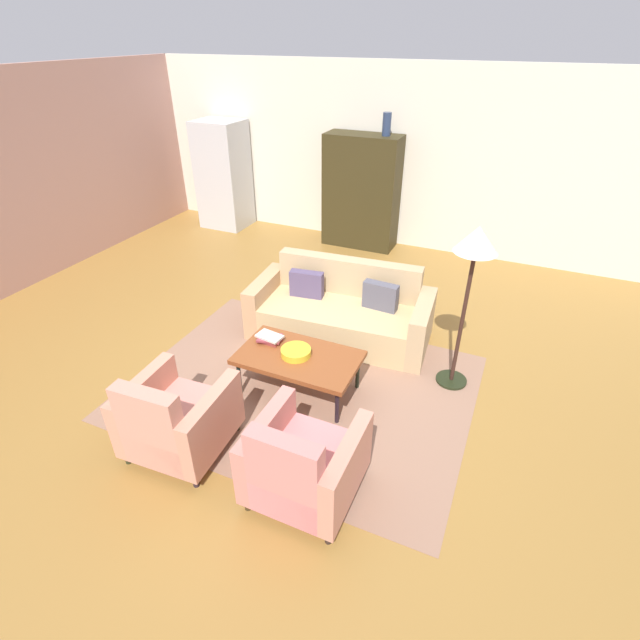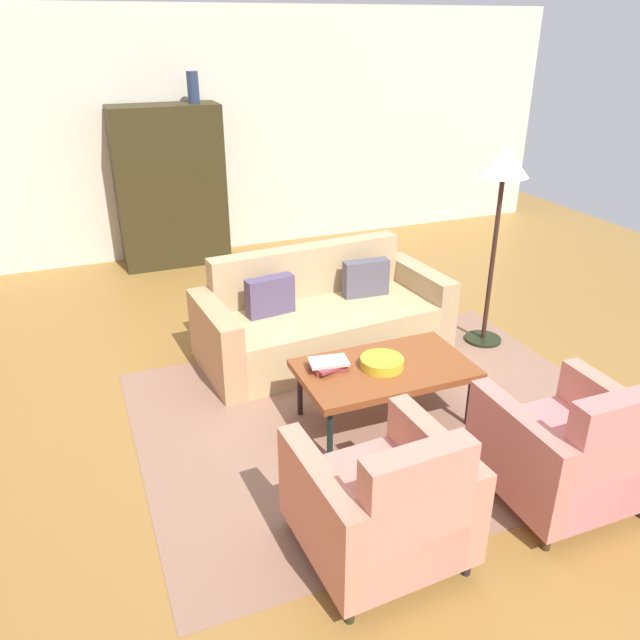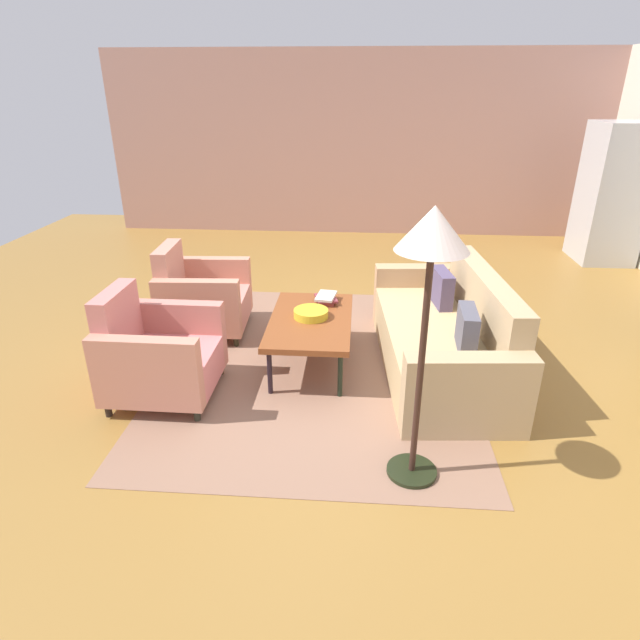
{
  "view_description": "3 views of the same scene",
  "coord_description": "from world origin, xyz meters",
  "px_view_note": "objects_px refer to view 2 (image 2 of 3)",
  "views": [
    {
      "loc": [
        1.84,
        -3.66,
        3.19
      ],
      "look_at": [
        0.24,
        -0.04,
        0.73
      ],
      "focal_mm": 26.54,
      "sensor_mm": 36.0,
      "label": 1
    },
    {
      "loc": [
        -1.72,
        -3.66,
        2.58
      ],
      "look_at": [
        -0.14,
        0.26,
        0.6
      ],
      "focal_mm": 35.33,
      "sensor_mm": 36.0,
      "label": 2
    },
    {
      "loc": [
        4.23,
        0.09,
        2.28
      ],
      "look_at": [
        0.29,
        -0.2,
        0.5
      ],
      "focal_mm": 29.39,
      "sensor_mm": 36.0,
      "label": 3
    }
  ],
  "objects_px": {
    "couch": "(320,319)",
    "armchair_left": "(385,508)",
    "vase_tall": "(193,87)",
    "fruit_bowl": "(382,363)",
    "armchair_right": "(570,454)",
    "coffee_table": "(385,371)",
    "book_stack": "(329,365)",
    "cabinet": "(170,187)",
    "floor_lamp": "(502,181)"
  },
  "relations": [
    {
      "from": "armchair_left",
      "to": "fruit_bowl",
      "type": "height_order",
      "value": "armchair_left"
    },
    {
      "from": "armchair_left",
      "to": "fruit_bowl",
      "type": "relative_size",
      "value": 2.93
    },
    {
      "from": "coffee_table",
      "to": "floor_lamp",
      "type": "distance_m",
      "value": 1.92
    },
    {
      "from": "book_stack",
      "to": "cabinet",
      "type": "bearing_deg",
      "value": 95.68
    },
    {
      "from": "book_stack",
      "to": "floor_lamp",
      "type": "height_order",
      "value": "floor_lamp"
    },
    {
      "from": "book_stack",
      "to": "floor_lamp",
      "type": "distance_m",
      "value": 2.14
    },
    {
      "from": "vase_tall",
      "to": "fruit_bowl",
      "type": "bearing_deg",
      "value": -84.41
    },
    {
      "from": "couch",
      "to": "floor_lamp",
      "type": "distance_m",
      "value": 1.87
    },
    {
      "from": "coffee_table",
      "to": "armchair_left",
      "type": "height_order",
      "value": "armchair_left"
    },
    {
      "from": "couch",
      "to": "armchair_left",
      "type": "bearing_deg",
      "value": 71.41
    },
    {
      "from": "vase_tall",
      "to": "armchair_right",
      "type": "bearing_deg",
      "value": -78.76
    },
    {
      "from": "couch",
      "to": "book_stack",
      "type": "bearing_deg",
      "value": 66.39
    },
    {
      "from": "armchair_right",
      "to": "fruit_bowl",
      "type": "height_order",
      "value": "armchair_right"
    },
    {
      "from": "floor_lamp",
      "to": "book_stack",
      "type": "bearing_deg",
      "value": -159.47
    },
    {
      "from": "couch",
      "to": "vase_tall",
      "type": "relative_size",
      "value": 6.6
    },
    {
      "from": "armchair_left",
      "to": "vase_tall",
      "type": "distance_m",
      "value": 5.33
    },
    {
      "from": "book_stack",
      "to": "armchair_right",
      "type": "bearing_deg",
      "value": -52.44
    },
    {
      "from": "floor_lamp",
      "to": "coffee_table",
      "type": "bearing_deg",
      "value": -151.1
    },
    {
      "from": "armchair_left",
      "to": "couch",
      "type": "bearing_deg",
      "value": 72.86
    },
    {
      "from": "book_stack",
      "to": "couch",
      "type": "bearing_deg",
      "value": 70.91
    },
    {
      "from": "coffee_table",
      "to": "fruit_bowl",
      "type": "height_order",
      "value": "fruit_bowl"
    },
    {
      "from": "couch",
      "to": "floor_lamp",
      "type": "bearing_deg",
      "value": 159.36
    },
    {
      "from": "armchair_left",
      "to": "fruit_bowl",
      "type": "bearing_deg",
      "value": 60.87
    },
    {
      "from": "couch",
      "to": "floor_lamp",
      "type": "height_order",
      "value": "floor_lamp"
    },
    {
      "from": "fruit_bowl",
      "to": "book_stack",
      "type": "xyz_separation_m",
      "value": [
        -0.35,
        0.11,
        0.0
      ]
    },
    {
      "from": "couch",
      "to": "coffee_table",
      "type": "bearing_deg",
      "value": 85.82
    },
    {
      "from": "coffee_table",
      "to": "couch",
      "type": "bearing_deg",
      "value": 90.33
    },
    {
      "from": "coffee_table",
      "to": "book_stack",
      "type": "xyz_separation_m",
      "value": [
        -0.38,
        0.11,
        0.07
      ]
    },
    {
      "from": "fruit_bowl",
      "to": "coffee_table",
      "type": "bearing_deg",
      "value": -0.0
    },
    {
      "from": "armchair_left",
      "to": "vase_tall",
      "type": "relative_size",
      "value": 2.68
    },
    {
      "from": "coffee_table",
      "to": "cabinet",
      "type": "height_order",
      "value": "cabinet"
    },
    {
      "from": "armchair_left",
      "to": "vase_tall",
      "type": "height_order",
      "value": "vase_tall"
    },
    {
      "from": "armchair_left",
      "to": "cabinet",
      "type": "height_order",
      "value": "cabinet"
    },
    {
      "from": "couch",
      "to": "fruit_bowl",
      "type": "height_order",
      "value": "couch"
    },
    {
      "from": "armchair_left",
      "to": "armchair_right",
      "type": "distance_m",
      "value": 1.2
    },
    {
      "from": "book_stack",
      "to": "vase_tall",
      "type": "xyz_separation_m",
      "value": [
        -0.03,
        3.8,
        1.49
      ]
    },
    {
      "from": "fruit_bowl",
      "to": "armchair_right",
      "type": "bearing_deg",
      "value": -61.79
    },
    {
      "from": "vase_tall",
      "to": "floor_lamp",
      "type": "xyz_separation_m",
      "value": [
        1.82,
        -3.13,
        -0.52
      ]
    },
    {
      "from": "coffee_table",
      "to": "armchair_left",
      "type": "bearing_deg",
      "value": -117.09
    },
    {
      "from": "armchair_right",
      "to": "cabinet",
      "type": "bearing_deg",
      "value": 105.34
    },
    {
      "from": "cabinet",
      "to": "floor_lamp",
      "type": "relative_size",
      "value": 1.05
    },
    {
      "from": "armchair_right",
      "to": "cabinet",
      "type": "xyz_separation_m",
      "value": [
        -1.36,
        5.08,
        0.56
      ]
    },
    {
      "from": "fruit_bowl",
      "to": "cabinet",
      "type": "xyz_separation_m",
      "value": [
        -0.73,
        3.91,
        0.43
      ]
    },
    {
      "from": "book_stack",
      "to": "floor_lamp",
      "type": "bearing_deg",
      "value": 20.53
    },
    {
      "from": "armchair_right",
      "to": "armchair_left",
      "type": "bearing_deg",
      "value": -179.64
    },
    {
      "from": "armchair_right",
      "to": "floor_lamp",
      "type": "relative_size",
      "value": 0.51
    },
    {
      "from": "coffee_table",
      "to": "vase_tall",
      "type": "distance_m",
      "value": 4.23
    },
    {
      "from": "armchair_left",
      "to": "armchair_right",
      "type": "relative_size",
      "value": 1.0
    },
    {
      "from": "fruit_bowl",
      "to": "cabinet",
      "type": "height_order",
      "value": "cabinet"
    },
    {
      "from": "cabinet",
      "to": "book_stack",
      "type": "bearing_deg",
      "value": -84.32
    }
  ]
}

